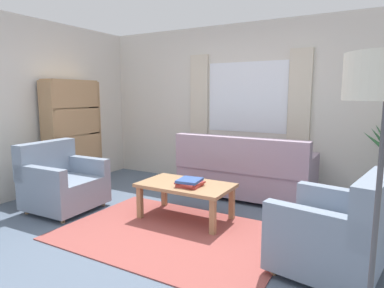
% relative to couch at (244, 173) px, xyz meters
% --- Properties ---
extents(ground_plane, '(6.24, 6.24, 0.00)m').
position_rel_couch_xyz_m(ground_plane, '(-0.21, -1.60, -0.37)').
color(ground_plane, slate).
extents(wall_back, '(5.32, 0.12, 2.60)m').
position_rel_couch_xyz_m(wall_back, '(-0.21, 0.66, 0.93)').
color(wall_back, silver).
rests_on(wall_back, ground_plane).
extents(wall_left, '(0.12, 4.40, 2.60)m').
position_rel_couch_xyz_m(wall_left, '(-2.87, -1.60, 0.93)').
color(wall_left, silver).
rests_on(wall_left, ground_plane).
extents(window_with_curtains, '(1.98, 0.07, 1.40)m').
position_rel_couch_xyz_m(window_with_curtains, '(-0.21, 0.57, 1.08)').
color(window_with_curtains, white).
extents(area_rug, '(2.37, 1.64, 0.01)m').
position_rel_couch_xyz_m(area_rug, '(-0.21, -1.60, -0.36)').
color(area_rug, '#9E4C47').
rests_on(area_rug, ground_plane).
extents(couch, '(1.90, 0.82, 0.92)m').
position_rel_couch_xyz_m(couch, '(0.00, 0.00, 0.00)').
color(couch, '#998499').
rests_on(couch, ground_plane).
extents(armchair_left, '(0.85, 0.87, 0.88)m').
position_rel_couch_xyz_m(armchair_left, '(-1.90, -1.63, -0.01)').
color(armchair_left, gray).
rests_on(armchair_left, ground_plane).
extents(armchair_right, '(0.95, 0.96, 0.88)m').
position_rel_couch_xyz_m(armchair_right, '(1.40, -1.58, -0.01)').
color(armchair_right, gray).
rests_on(armchair_right, ground_plane).
extents(coffee_table, '(1.10, 0.64, 0.44)m').
position_rel_couch_xyz_m(coffee_table, '(-0.31, -1.14, 0.01)').
color(coffee_table, '#A87F56').
rests_on(coffee_table, ground_plane).
extents(book_stack_on_table, '(0.30, 0.31, 0.08)m').
position_rel_couch_xyz_m(book_stack_on_table, '(-0.22, -1.20, 0.11)').
color(book_stack_on_table, '#B23833').
rests_on(book_stack_on_table, coffee_table).
extents(bookshelf, '(0.30, 0.94, 1.72)m').
position_rel_couch_xyz_m(bookshelf, '(-2.56, -0.80, 0.41)').
color(bookshelf, '#A87F56').
rests_on(bookshelf, ground_plane).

